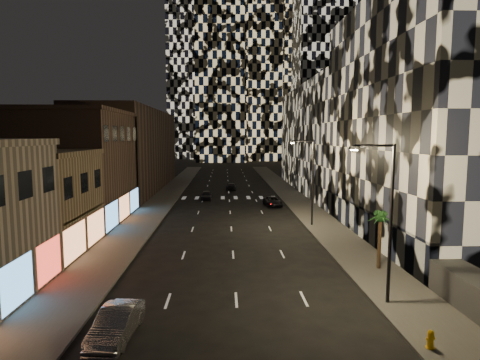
{
  "coord_description": "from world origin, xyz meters",
  "views": [
    {
      "loc": [
        -0.63,
        -11.59,
        9.59
      ],
      "look_at": [
        0.59,
        20.77,
        6.0
      ],
      "focal_mm": 30.0,
      "sensor_mm": 36.0,
      "label": 1
    }
  ],
  "objects": [
    {
      "name": "curb_right",
      "position": [
        7.9,
        50.0,
        0.07
      ],
      "size": [
        0.2,
        120.0,
        0.15
      ],
      "primitive_type": "cube",
      "color": "#4C4C47",
      "rests_on": "ground"
    },
    {
      "name": "streetlight_far",
      "position": [
        8.35,
        30.0,
        5.35
      ],
      "size": [
        2.55,
        0.25,
        9.0
      ],
      "color": "black",
      "rests_on": "sidewalk_right"
    },
    {
      "name": "sidewalk_left",
      "position": [
        -10.0,
        50.0,
        0.07
      ],
      "size": [
        4.0,
        120.0,
        0.15
      ],
      "primitive_type": "cube",
      "color": "#47443F",
      "rests_on": "ground"
    },
    {
      "name": "car_dark_midlane",
      "position": [
        -3.44,
        48.06,
        0.67
      ],
      "size": [
        1.66,
        3.98,
        1.34
      ],
      "primitive_type": "imported",
      "rotation": [
        0.0,
        0.0,
        -0.02
      ],
      "color": "black",
      "rests_on": "ground"
    },
    {
      "name": "midrise_right",
      "position": [
        20.0,
        24.5,
        11.0
      ],
      "size": [
        16.0,
        25.0,
        22.0
      ],
      "primitive_type": "cube",
      "color": "#232326",
      "rests_on": "ground"
    },
    {
      "name": "retail_brown",
      "position": [
        -17.0,
        33.5,
        6.0
      ],
      "size": [
        10.0,
        15.0,
        12.0
      ],
      "primitive_type": "cube",
      "color": "#4E372C",
      "rests_on": "ground"
    },
    {
      "name": "car_dark_rightlane",
      "position": [
        5.89,
        42.4,
        0.62
      ],
      "size": [
        2.48,
        4.66,
        1.25
      ],
      "primitive_type": "imported",
      "rotation": [
        0.0,
        0.0,
        0.1
      ],
      "color": "black",
      "rests_on": "ground"
    },
    {
      "name": "retail_filler_left",
      "position": [
        -17.0,
        60.0,
        7.0
      ],
      "size": [
        10.0,
        40.0,
        14.0
      ],
      "primitive_type": "cube",
      "color": "#4E372C",
      "rests_on": "ground"
    },
    {
      "name": "midrise_base",
      "position": [
        12.3,
        24.5,
        1.5
      ],
      "size": [
        0.6,
        25.0,
        3.0
      ],
      "primitive_type": "cube",
      "color": "#383838",
      "rests_on": "ground"
    },
    {
      "name": "palm_tree",
      "position": [
        10.38,
        15.95,
        3.57
      ],
      "size": [
        2.11,
        2.1,
        4.14
      ],
      "color": "#47331E",
      "rests_on": "sidewalk_right"
    },
    {
      "name": "fire_hydrant",
      "position": [
        8.5,
        5.03,
        0.55
      ],
      "size": [
        0.42,
        0.4,
        0.84
      ],
      "rotation": [
        0.0,
        0.0,
        0.23
      ],
      "color": "yellow",
      "rests_on": "sidewalk_right"
    },
    {
      "name": "tower_right_mid",
      "position": [
        35.0,
        135.0,
        50.0
      ],
      "size": [
        20.0,
        20.0,
        100.0
      ],
      "primitive_type": "cube",
      "color": "black",
      "rests_on": "ground"
    },
    {
      "name": "curb_left",
      "position": [
        -7.9,
        50.0,
        0.07
      ],
      "size": [
        0.2,
        120.0,
        0.15
      ],
      "primitive_type": "cube",
      "color": "#4C4C47",
      "rests_on": "ground"
    },
    {
      "name": "car_dark_oncoming",
      "position": [
        0.5,
        59.19,
        0.6
      ],
      "size": [
        1.78,
        4.18,
        1.2
      ],
      "primitive_type": "imported",
      "rotation": [
        0.0,
        0.0,
        3.12
      ],
      "color": "black",
      "rests_on": "ground"
    },
    {
      "name": "sidewalk_right",
      "position": [
        10.0,
        50.0,
        0.07
      ],
      "size": [
        4.0,
        120.0,
        0.15
      ],
      "primitive_type": "cube",
      "color": "#47443F",
      "rests_on": "ground"
    },
    {
      "name": "tower_center_low",
      "position": [
        -2.0,
        140.0,
        47.5
      ],
      "size": [
        18.0,
        18.0,
        95.0
      ],
      "primitive_type": "cube",
      "color": "black",
      "rests_on": "ground"
    },
    {
      "name": "tower_left_back",
      "position": [
        -12.0,
        165.0,
        60.0
      ],
      "size": [
        24.0,
        24.0,
        120.0
      ],
      "primitive_type": "cube",
      "color": "black",
      "rests_on": "ground"
    },
    {
      "name": "streetlight_near",
      "position": [
        8.35,
        10.0,
        5.35
      ],
      "size": [
        2.55,
        0.25,
        9.0
      ],
      "color": "black",
      "rests_on": "sidewalk_right"
    },
    {
      "name": "car_silver_parked",
      "position": [
        -5.8,
        6.7,
        0.73
      ],
      "size": [
        1.88,
        4.56,
        1.47
      ],
      "primitive_type": "imported",
      "rotation": [
        0.0,
        0.0,
        -0.07
      ],
      "color": "gray",
      "rests_on": "ground"
    },
    {
      "name": "retail_tan",
      "position": [
        -17.0,
        21.0,
        4.0
      ],
      "size": [
        10.0,
        10.0,
        8.0
      ],
      "primitive_type": "cube",
      "color": "#81694D",
      "rests_on": "ground"
    },
    {
      "name": "midrise_filler_right",
      "position": [
        20.0,
        57.0,
        9.0
      ],
      "size": [
        16.0,
        40.0,
        18.0
      ],
      "primitive_type": "cube",
      "color": "#232326",
      "rests_on": "ground"
    }
  ]
}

